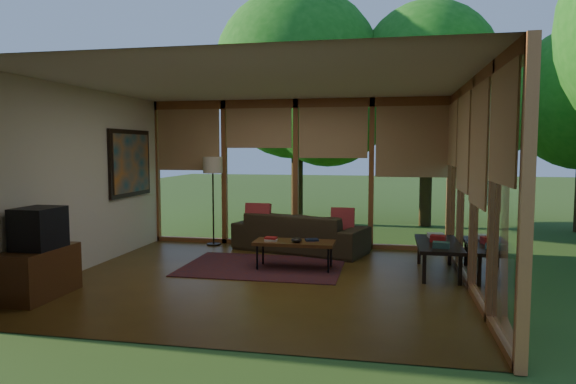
% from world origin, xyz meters
% --- Properties ---
extents(floor, '(5.50, 5.50, 0.00)m').
position_xyz_m(floor, '(0.00, 0.00, 0.00)').
color(floor, brown).
rests_on(floor, ground).
extents(ceiling, '(5.50, 5.50, 0.00)m').
position_xyz_m(ceiling, '(0.00, 0.00, 2.70)').
color(ceiling, silver).
rests_on(ceiling, ground).
extents(wall_left, '(0.04, 5.00, 2.70)m').
position_xyz_m(wall_left, '(-2.75, 0.00, 1.35)').
color(wall_left, beige).
rests_on(wall_left, ground).
extents(wall_front, '(5.50, 0.04, 2.70)m').
position_xyz_m(wall_front, '(0.00, -2.50, 1.35)').
color(wall_front, beige).
rests_on(wall_front, ground).
extents(window_wall_back, '(5.50, 0.12, 2.70)m').
position_xyz_m(window_wall_back, '(0.00, 2.50, 1.35)').
color(window_wall_back, '#93562D').
rests_on(window_wall_back, ground).
extents(window_wall_right, '(0.12, 5.00, 2.70)m').
position_xyz_m(window_wall_right, '(2.75, 0.00, 1.35)').
color(window_wall_right, '#93562D').
rests_on(window_wall_right, ground).
extents(tree_nw, '(4.04, 4.04, 5.58)m').
position_xyz_m(tree_nw, '(-0.50, 5.47, 3.56)').
color(tree_nw, '#372814').
rests_on(tree_nw, ground).
extents(tree_ne, '(3.18, 3.18, 5.15)m').
position_xyz_m(tree_ne, '(2.53, 5.57, 3.55)').
color(tree_ne, '#372814').
rests_on(tree_ne, ground).
extents(rug, '(2.40, 1.70, 0.01)m').
position_xyz_m(rug, '(-0.18, 0.70, 0.01)').
color(rug, maroon).
rests_on(rug, floor).
extents(sofa, '(2.49, 1.55, 0.68)m').
position_xyz_m(sofa, '(0.17, 2.00, 0.34)').
color(sofa, '#342A1A').
rests_on(sofa, floor).
extents(pillow_left, '(0.44, 0.24, 0.47)m').
position_xyz_m(pillow_left, '(-0.58, 1.95, 0.60)').
color(pillow_left, maroon).
rests_on(pillow_left, sofa).
extents(pillow_right, '(0.40, 0.21, 0.42)m').
position_xyz_m(pillow_right, '(0.92, 1.95, 0.58)').
color(pillow_right, maroon).
rests_on(pillow_right, sofa).
extents(ct_book_lower, '(0.22, 0.18, 0.03)m').
position_xyz_m(ct_book_lower, '(-0.03, 0.61, 0.44)').
color(ct_book_lower, '#BDB4AC').
rests_on(ct_book_lower, coffee_table).
extents(ct_book_upper, '(0.18, 0.14, 0.03)m').
position_xyz_m(ct_book_upper, '(-0.03, 0.61, 0.47)').
color(ct_book_upper, maroon).
rests_on(ct_book_upper, coffee_table).
extents(ct_book_side, '(0.23, 0.20, 0.03)m').
position_xyz_m(ct_book_side, '(0.57, 0.74, 0.44)').
color(ct_book_side, black).
rests_on(ct_book_side, coffee_table).
extents(ct_bowl, '(0.16, 0.16, 0.07)m').
position_xyz_m(ct_bowl, '(0.37, 0.56, 0.46)').
color(ct_bowl, black).
rests_on(ct_bowl, coffee_table).
extents(media_cabinet, '(0.50, 1.00, 0.60)m').
position_xyz_m(media_cabinet, '(-2.47, -1.36, 0.30)').
color(media_cabinet, '#543017').
rests_on(media_cabinet, floor).
extents(television, '(0.45, 0.55, 0.50)m').
position_xyz_m(television, '(-2.45, -1.36, 0.85)').
color(television, black).
rests_on(television, media_cabinet).
extents(console_book_a, '(0.24, 0.19, 0.08)m').
position_xyz_m(console_book_a, '(2.40, 0.39, 0.50)').
color(console_book_a, '#2D5047').
rests_on(console_book_a, side_console).
extents(console_book_b, '(0.24, 0.20, 0.10)m').
position_xyz_m(console_book_b, '(2.40, 0.84, 0.50)').
color(console_book_b, maroon).
rests_on(console_book_b, side_console).
extents(console_book_c, '(0.25, 0.19, 0.06)m').
position_xyz_m(console_book_c, '(2.40, 1.24, 0.49)').
color(console_book_c, '#BDB4AC').
rests_on(console_book_c, side_console).
extents(floor_lamp, '(0.36, 0.36, 1.65)m').
position_xyz_m(floor_lamp, '(-1.52, 2.25, 1.41)').
color(floor_lamp, black).
rests_on(floor_lamp, floor).
extents(coffee_table, '(1.20, 0.50, 0.43)m').
position_xyz_m(coffee_table, '(0.32, 0.66, 0.39)').
color(coffee_table, '#543017').
rests_on(coffee_table, floor).
extents(side_console, '(0.60, 1.40, 0.46)m').
position_xyz_m(side_console, '(2.40, 0.79, 0.41)').
color(side_console, black).
rests_on(side_console, floor).
extents(wall_painting, '(0.06, 1.35, 1.15)m').
position_xyz_m(wall_painting, '(-2.71, 1.40, 1.55)').
color(wall_painting, black).
rests_on(wall_painting, wall_left).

